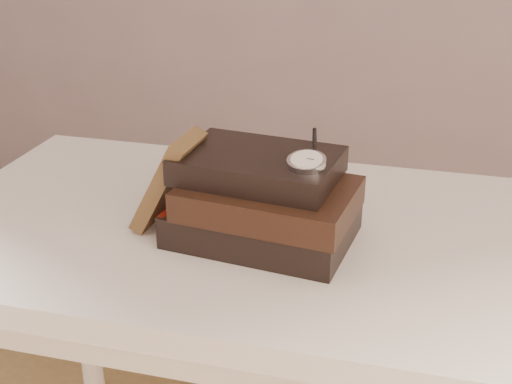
# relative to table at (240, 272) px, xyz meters

# --- Properties ---
(table) EXTENTS (1.00, 0.60, 0.75)m
(table) POSITION_rel_table_xyz_m (0.00, 0.00, 0.00)
(table) COLOR silver
(table) RESTS_ON ground
(book_stack) EXTENTS (0.29, 0.22, 0.13)m
(book_stack) POSITION_rel_table_xyz_m (0.05, -0.04, 0.15)
(book_stack) COLOR black
(book_stack) RESTS_ON table
(journal) EXTENTS (0.10, 0.10, 0.15)m
(journal) POSITION_rel_table_xyz_m (-0.10, -0.03, 0.17)
(journal) COLOR #3F2C18
(journal) RESTS_ON table
(pocket_watch) EXTENTS (0.06, 0.16, 0.02)m
(pocket_watch) POSITION_rel_table_xyz_m (0.12, -0.06, 0.23)
(pocket_watch) COLOR silver
(pocket_watch) RESTS_ON book_stack
(eyeglasses) EXTENTS (0.12, 0.14, 0.05)m
(eyeglasses) POSITION_rel_table_xyz_m (-0.03, 0.06, 0.17)
(eyeglasses) COLOR silver
(eyeglasses) RESTS_ON book_stack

